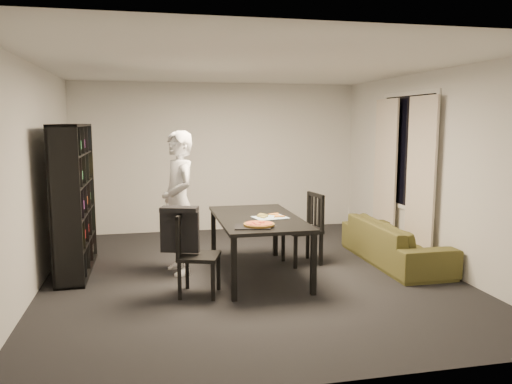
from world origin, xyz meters
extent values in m
cube|color=black|center=(0.00, 0.00, 0.00)|extent=(5.00, 5.50, 0.01)
cube|color=white|center=(0.00, 0.00, 2.60)|extent=(5.00, 5.50, 0.01)
cube|color=silver|center=(0.00, 2.75, 1.30)|extent=(5.00, 0.01, 2.60)
cube|color=silver|center=(0.00, -2.75, 1.30)|extent=(5.00, 0.01, 2.60)
cube|color=silver|center=(-2.50, 0.00, 1.30)|extent=(0.01, 5.50, 2.60)
cube|color=silver|center=(2.50, 0.00, 1.30)|extent=(0.01, 5.50, 2.60)
cube|color=black|center=(2.48, 0.60, 1.50)|extent=(0.02, 1.40, 1.60)
cube|color=white|center=(2.48, 0.60, 1.50)|extent=(0.03, 1.52, 1.72)
cube|color=beige|center=(2.40, 0.08, 1.15)|extent=(0.03, 0.70, 2.25)
cube|color=beige|center=(2.40, 1.12, 1.15)|extent=(0.03, 0.70, 2.25)
cube|color=black|center=(-2.16, 0.60, 0.95)|extent=(0.35, 1.50, 1.90)
cube|color=black|center=(0.10, -0.05, 0.73)|extent=(1.00, 1.80, 0.04)
cube|color=black|center=(-0.35, -0.90, 0.35)|extent=(0.06, 0.06, 0.71)
cube|color=black|center=(0.55, -0.90, 0.35)|extent=(0.06, 0.06, 0.71)
cube|color=black|center=(-0.35, 0.80, 0.35)|extent=(0.06, 0.06, 0.71)
cube|color=black|center=(0.55, 0.80, 0.35)|extent=(0.06, 0.06, 0.71)
cube|color=black|center=(-0.69, -0.61, 0.44)|extent=(0.54, 0.54, 0.04)
cube|color=black|center=(-0.88, -0.56, 0.69)|extent=(0.17, 0.42, 0.46)
cube|color=black|center=(-0.88, -0.56, 0.90)|extent=(0.15, 0.40, 0.05)
cube|color=black|center=(-0.57, -0.84, 0.21)|extent=(0.04, 0.04, 0.42)
cube|color=black|center=(-0.46, -0.49, 0.21)|extent=(0.04, 0.04, 0.42)
cube|color=black|center=(-0.92, -0.73, 0.21)|extent=(0.04, 0.04, 0.42)
cube|color=black|center=(-0.81, -0.38, 0.21)|extent=(0.04, 0.04, 0.42)
cube|color=black|center=(0.80, 0.34, 0.46)|extent=(0.52, 0.52, 0.04)
cube|color=black|center=(1.00, 0.37, 0.72)|extent=(0.12, 0.45, 0.48)
cube|color=black|center=(1.00, 0.37, 0.94)|extent=(0.10, 0.43, 0.05)
cube|color=black|center=(0.58, 0.49, 0.22)|extent=(0.04, 0.04, 0.44)
cube|color=black|center=(0.65, 0.12, 0.22)|extent=(0.04, 0.04, 0.44)
cube|color=black|center=(0.96, 0.56, 0.22)|extent=(0.04, 0.04, 0.44)
cube|color=black|center=(1.03, 0.18, 0.22)|extent=(0.04, 0.04, 0.44)
cube|color=black|center=(-0.90, -0.55, 0.72)|extent=(0.43, 0.21, 0.46)
cube|color=black|center=(-0.90, -0.55, 0.97)|extent=(0.44, 0.29, 0.05)
imported|color=white|center=(-0.85, 0.28, 0.91)|extent=(0.60, 0.76, 1.82)
cube|color=black|center=(-0.09, -0.63, 0.76)|extent=(0.45, 0.39, 0.01)
cylinder|color=olive|center=(-0.01, -0.62, 0.77)|extent=(0.35, 0.35, 0.02)
cylinder|color=#CB7934|center=(-0.01, -0.62, 0.79)|extent=(0.31, 0.31, 0.01)
cube|color=silver|center=(0.24, -0.14, 0.75)|extent=(0.45, 0.37, 0.01)
imported|color=#47451C|center=(2.08, 0.11, 0.29)|extent=(0.77, 1.96, 0.57)
camera|label=1|loc=(-1.22, -6.03, 1.93)|focal=35.00mm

